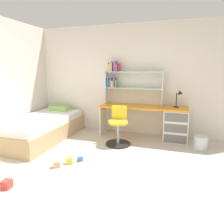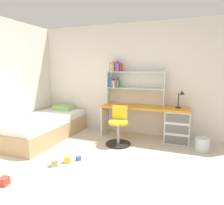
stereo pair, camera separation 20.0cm
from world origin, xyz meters
TOP-DOWN VIEW (x-y plane):
  - ground_plane at (0.00, 0.00)m, footprint 5.70×6.46m
  - room_shell at (-1.26, 1.29)m, footprint 5.70×6.46m
  - desk at (0.89, 2.45)m, footprint 1.95×0.51m
  - bookshelf_hutch at (-0.10, 2.59)m, footprint 1.34×0.22m
  - desk_lamp at (1.14, 2.51)m, footprint 0.20×0.17m
  - swivel_chair at (-0.04, 1.87)m, footprint 0.52×0.52m
  - bed_platform at (-1.78, 1.67)m, footprint 1.10×2.10m
  - waste_bin at (1.58, 2.10)m, footprint 0.26×0.26m
  - toy_block_red_0 at (-1.01, -0.10)m, footprint 0.12×0.12m
  - toy_block_yellow_1 at (-0.57, 0.77)m, footprint 0.14×0.14m
  - toy_block_natural_2 at (-0.71, 0.59)m, footprint 0.15×0.15m
  - toy_block_blue_3 at (-0.44, 0.91)m, footprint 0.10×0.10m

SIDE VIEW (x-z plane):
  - ground_plane at x=0.00m, z-range -0.02..0.00m
  - toy_block_blue_3 at x=-0.44m, z-range 0.00..0.07m
  - toy_block_natural_2 at x=-0.71m, z-range 0.00..0.11m
  - toy_block_yellow_1 at x=-0.57m, z-range 0.00..0.11m
  - toy_block_red_0 at x=-1.01m, z-range 0.00..0.11m
  - waste_bin at x=1.58m, z-range 0.00..0.26m
  - bed_platform at x=-1.78m, z-range -0.06..0.56m
  - swivel_chair at x=-0.04m, z-range -0.08..0.71m
  - desk at x=0.89m, z-range 0.05..0.77m
  - desk_lamp at x=1.14m, z-range 0.79..1.17m
  - room_shell at x=-1.26m, z-range 0.00..2.61m
  - bookshelf_hutch at x=-0.10m, z-range 0.82..1.83m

